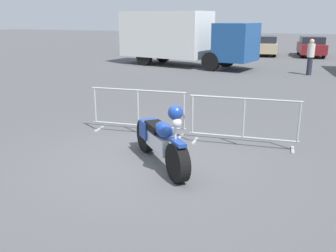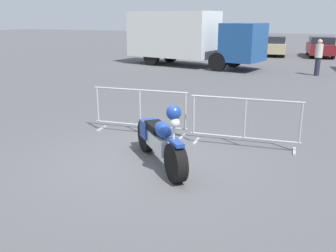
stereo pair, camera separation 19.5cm
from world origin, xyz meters
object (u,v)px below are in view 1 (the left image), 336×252
at_px(crowd_barrier_near, 138,111).
at_px(parked_car_white, 223,44).
at_px(box_truck, 179,36).
at_px(parked_car_black, 147,42).
at_px(parked_car_blue, 183,43).
at_px(pedestrian, 311,56).
at_px(crowd_barrier_far, 244,121).
at_px(parked_car_maroon, 311,46).
at_px(parked_car_tan, 265,45).
at_px(motorcycle, 160,139).

relative_size(crowd_barrier_near, parked_car_white, 0.55).
distance_m(box_truck, parked_car_black, 9.96).
relative_size(parked_car_blue, pedestrian, 2.67).
xyz_separation_m(crowd_barrier_far, parked_car_maroon, (0.84, 20.78, 0.14)).
relative_size(box_truck, parked_car_black, 1.91).
distance_m(crowd_barrier_near, parked_car_blue, 21.25).
xyz_separation_m(box_truck, parked_car_black, (-5.72, 8.10, -0.95)).
relative_size(box_truck, pedestrian, 4.73).
xyz_separation_m(parked_car_black, parked_car_maroon, (12.53, 0.25, 0.01)).
bearing_deg(crowd_barrier_near, box_truck, 105.64).
relative_size(parked_car_black, parked_car_tan, 1.00).
xyz_separation_m(box_truck, parked_car_blue, (-2.59, 7.93, -0.89)).
relative_size(crowd_barrier_far, parked_car_white, 0.55).
height_order(crowd_barrier_near, parked_car_blue, parked_car_blue).
bearing_deg(parked_car_maroon, parked_car_blue, 85.14).
distance_m(motorcycle, parked_car_tan, 22.12).
xyz_separation_m(parked_car_blue, parked_car_maroon, (9.40, 0.42, -0.05)).
bearing_deg(parked_car_blue, parked_car_maroon, -94.86).
height_order(crowd_barrier_far, parked_car_white, parked_car_white).
xyz_separation_m(motorcycle, parked_car_white, (-4.18, 22.16, 0.20)).
distance_m(parked_car_blue, parked_car_tan, 6.27).
bearing_deg(parked_car_white, parked_car_blue, 85.66).
height_order(crowd_barrier_far, parked_car_black, parked_car_black).
xyz_separation_m(parked_car_white, parked_car_maroon, (6.27, 0.25, -0.00)).
bearing_deg(parked_car_tan, parked_car_blue, 83.56).
bearing_deg(parked_car_white, parked_car_black, 82.58).
bearing_deg(parked_car_white, crowd_barrier_near, -179.28).
bearing_deg(box_truck, parked_car_tan, 76.59).
bearing_deg(parked_car_blue, crowd_barrier_far, -164.60).
relative_size(crowd_barrier_near, parked_car_black, 0.56).
bearing_deg(pedestrian, parked_car_black, 90.17).
xyz_separation_m(crowd_barrier_far, parked_car_tan, (-2.30, 20.47, 0.13)).
relative_size(crowd_barrier_near, pedestrian, 1.38).
bearing_deg(motorcycle, crowd_barrier_near, 173.68).
height_order(motorcycle, parked_car_blue, parked_car_blue).
bearing_deg(crowd_barrier_far, motorcycle, -127.57).
xyz_separation_m(motorcycle, parked_car_maroon, (2.08, 22.41, 0.19)).
xyz_separation_m(crowd_barrier_far, parked_car_black, (-11.70, 20.53, 0.13)).
distance_m(parked_car_black, pedestrian, 15.64).
relative_size(motorcycle, box_truck, 0.23).
bearing_deg(box_truck, pedestrian, 2.91).
height_order(crowd_barrier_far, pedestrian, pedestrian).
bearing_deg(crowd_barrier_near, parked_car_blue, 106.59).
height_order(box_truck, parked_car_black, box_truck).
bearing_deg(parked_car_maroon, parked_car_tan, 88.27).
bearing_deg(parked_car_tan, parked_car_maroon, -91.73).
height_order(parked_car_tan, pedestrian, pedestrian).
bearing_deg(crowd_barrier_far, crowd_barrier_near, 180.00).
bearing_deg(parked_car_white, box_truck, 168.73).
xyz_separation_m(crowd_barrier_far, pedestrian, (1.01, 11.42, 0.36)).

